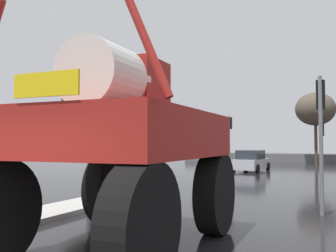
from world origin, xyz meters
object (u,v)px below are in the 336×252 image
traffic_signal_far_right (322,136)px  bare_tree_left (92,100)px  oversize_sprayer (121,144)px  sedan_ahead (251,161)px  traffic_signal_near_left (91,124)px  bare_tree_far_center (315,109)px  traffic_signal_far_left (230,131)px  traffic_signal_near_right (321,114)px

traffic_signal_far_right → bare_tree_left: 15.02m
oversize_sprayer → bare_tree_left: bare_tree_left is taller
sedan_ahead → traffic_signal_far_right: size_ratio=1.23×
oversize_sprayer → traffic_signal_near_left: size_ratio=1.46×
bare_tree_far_center → traffic_signal_far_left: bearing=-112.5°
traffic_signal_near_right → traffic_signal_far_right: bearing=92.7°
bare_tree_left → traffic_signal_far_right: bearing=43.3°
bare_tree_far_center → traffic_signal_near_left: bearing=-102.8°
bare_tree_left → bare_tree_far_center: bearing=66.6°
oversize_sprayer → traffic_signal_near_left: bearing=39.0°
traffic_signal_far_left → oversize_sprayer: bearing=-80.3°
oversize_sprayer → traffic_signal_near_left: oversize_sprayer is taller
traffic_signal_near_left → traffic_signal_near_right: 8.06m
sedan_ahead → traffic_signal_far_right: traffic_signal_far_right is taller
oversize_sprayer → sedan_ahead: 21.35m
sedan_ahead → bare_tree_left: 12.96m
oversize_sprayer → traffic_signal_near_right: oversize_sprayer is taller
traffic_signal_far_left → traffic_signal_near_left: bearing=-94.4°
bare_tree_left → bare_tree_far_center: 24.41m
sedan_ahead → traffic_signal_near_left: (-2.52, -15.78, 2.06)m
sedan_ahead → traffic_signal_near_right: size_ratio=1.07×
traffic_signal_far_right → bare_tree_far_center: 12.51m
traffic_signal_far_left → bare_tree_left: (-4.65, -10.22, 1.41)m
sedan_ahead → traffic_signal_far_left: traffic_signal_far_left is taller
bare_tree_left → traffic_signal_near_right: bearing=-22.9°
traffic_signal_near_left → traffic_signal_far_right: traffic_signal_near_left is taller
oversize_sprayer → sedan_ahead: (-2.15, 21.20, -1.31)m
bare_tree_left → bare_tree_far_center: bare_tree_far_center is taller
traffic_signal_near_left → bare_tree_far_center: (6.21, 27.26, 2.49)m
bare_tree_left → sedan_ahead: bearing=61.1°
traffic_signal_near_left → traffic_signal_far_right: size_ratio=1.11×
traffic_signal_near_left → traffic_signal_near_right: traffic_signal_near_right is taller
bare_tree_far_center → traffic_signal_near_right: bearing=-86.1°
sedan_ahead → traffic_signal_far_left: 2.68m
oversize_sprayer → traffic_signal_far_left: size_ratio=1.39×
sedan_ahead → bare_tree_far_center: bearing=-13.0°
traffic_signal_far_right → bare_tree_far_center: bearing=95.4°
traffic_signal_far_left → bare_tree_far_center: (5.05, 12.16, 2.35)m
traffic_signal_near_right → traffic_signal_far_left: 16.60m
traffic_signal_near_left → traffic_signal_near_right: (8.06, -0.00, 0.12)m
traffic_signal_far_right → sedan_ahead: bearing=172.1°
traffic_signal_far_right → bare_tree_far_center: bare_tree_far_center is taller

